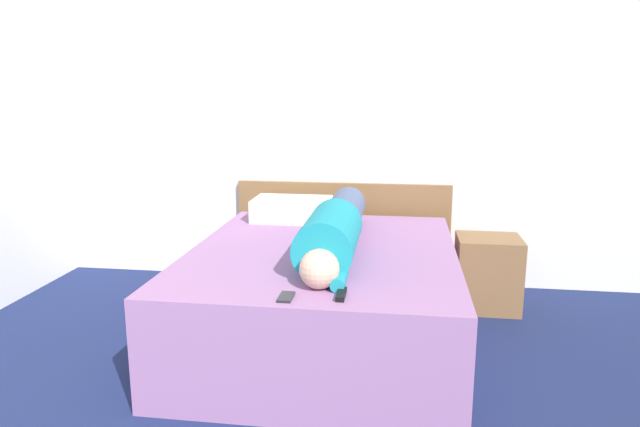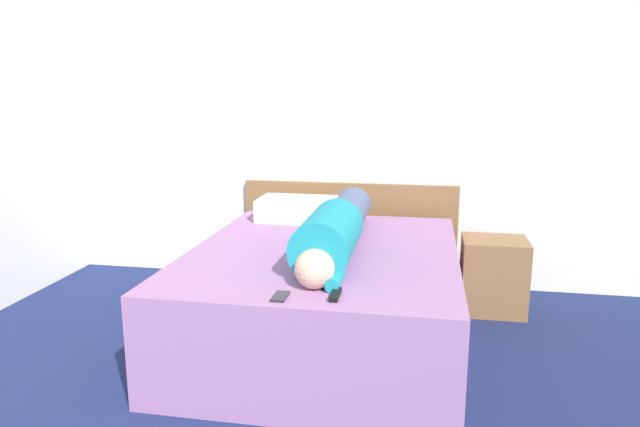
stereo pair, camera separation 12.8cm
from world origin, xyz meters
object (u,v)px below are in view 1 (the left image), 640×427
(pillow_near_headboard, at_px, (292,209))
(tv_remote, at_px, (341,294))
(cell_phone, at_px, (286,297))
(person_lying, at_px, (335,229))
(bed, at_px, (323,295))
(nightstand, at_px, (487,273))

(pillow_near_headboard, relative_size, tv_remote, 3.76)
(tv_remote, relative_size, cell_phone, 1.15)
(person_lying, distance_m, pillow_near_headboard, 0.90)
(bed, relative_size, person_lying, 1.22)
(person_lying, height_order, pillow_near_headboard, person_lying)
(cell_phone, bearing_deg, bed, 86.24)
(person_lying, distance_m, cell_phone, 0.83)
(nightstand, xyz_separation_m, pillow_near_headboard, (-1.42, 0.04, 0.41))
(pillow_near_headboard, bearing_deg, nightstand, -1.79)
(nightstand, height_order, pillow_near_headboard, pillow_near_headboard)
(nightstand, xyz_separation_m, person_lying, (-1.01, -0.75, 0.47))
(person_lying, xyz_separation_m, tv_remote, (0.12, -0.76, -0.13))
(bed, xyz_separation_m, person_lying, (0.08, -0.05, 0.43))
(person_lying, xyz_separation_m, pillow_near_headboard, (-0.41, 0.79, -0.06))
(bed, relative_size, cell_phone, 15.11)
(bed, distance_m, cell_phone, 0.91)
(nightstand, xyz_separation_m, cell_phone, (-1.14, -1.56, 0.34))
(tv_remote, xyz_separation_m, cell_phone, (-0.25, -0.05, -0.01))
(bed, relative_size, pillow_near_headboard, 3.48)
(person_lying, bearing_deg, cell_phone, -99.38)
(tv_remote, bearing_deg, nightstand, 59.45)
(tv_remote, height_order, cell_phone, tv_remote)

